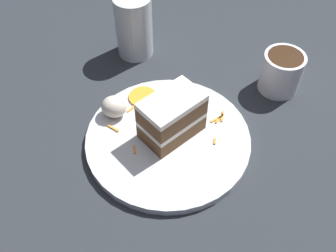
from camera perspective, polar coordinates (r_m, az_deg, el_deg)
ground_plane at (r=0.76m, az=-4.39°, el=-3.17°), size 6.00×6.00×0.00m
dining_table at (r=0.75m, az=-4.47°, el=-2.39°), size 1.15×1.10×0.03m
plate at (r=0.72m, az=0.00°, el=-1.95°), size 0.30×0.30×0.02m
cake_slice at (r=0.69m, az=0.56°, el=1.56°), size 0.12×0.12×0.09m
cream_dollop at (r=0.74m, az=-7.83°, el=2.79°), size 0.05×0.04×0.04m
orange_garnish at (r=0.78m, az=-3.68°, el=4.24°), size 0.06×0.06×0.00m
carrot_shreds_scatter at (r=0.74m, az=2.16°, el=1.07°), size 0.22×0.15×0.00m
drinking_glass at (r=0.87m, az=-4.93°, el=13.73°), size 0.08×0.08×0.14m
coffee_mug at (r=0.82m, az=16.15°, el=7.66°), size 0.08×0.08×0.08m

